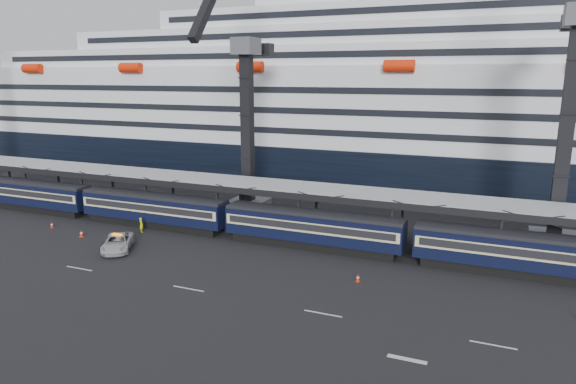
{
  "coord_description": "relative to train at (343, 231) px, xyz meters",
  "views": [
    {
      "loc": [
        9.37,
        -38.01,
        17.61
      ],
      "look_at": [
        -10.74,
        10.0,
        5.73
      ],
      "focal_mm": 32.0,
      "sensor_mm": 36.0,
      "label": 1
    }
  ],
  "objects": [
    {
      "name": "pickup_truck",
      "position": [
        -21.56,
        -8.45,
        -1.4
      ],
      "size": [
        5.2,
        6.27,
        1.59
      ],
      "primitive_type": "imported",
      "rotation": [
        0.0,
        0.0,
        0.54
      ],
      "color": "#AFB2B6",
      "rests_on": "ground"
    },
    {
      "name": "canopy",
      "position": [
        4.65,
        4.0,
        3.05
      ],
      "size": [
        130.0,
        6.25,
        5.53
      ],
      "color": "#A0A2A8",
      "rests_on": "ground"
    },
    {
      "name": "train",
      "position": [
        0.0,
        0.0,
        0.0
      ],
      "size": [
        133.05,
        3.0,
        4.05
      ],
      "color": "black",
      "rests_on": "ground"
    },
    {
      "name": "crane_dark_mid",
      "position": [
        19.65,
        7.59,
        11.16
      ],
      "size": [
        4.5,
        18.24,
        39.64
      ],
      "color": "#4D4F54",
      "rests_on": "ground"
    },
    {
      "name": "worker",
      "position": [
        -23.29,
        -2.5,
        -1.34
      ],
      "size": [
        0.75,
        0.69,
        1.72
      ],
      "primitive_type": "imported",
      "rotation": [
        0.0,
        0.0,
        2.58
      ],
      "color": "#CDDC0B",
      "rests_on": "ground"
    },
    {
      "name": "traffic_cone_b",
      "position": [
        -34.25,
        -5.12,
        -1.84
      ],
      "size": [
        0.36,
        0.36,
        0.73
      ],
      "color": "red",
      "rests_on": "ground"
    },
    {
      "name": "cruise_ship",
      "position": [
        3.57,
        35.99,
        10.14
      ],
      "size": [
        214.09,
        28.84,
        34.0
      ],
      "color": "black",
      "rests_on": "ground"
    },
    {
      "name": "traffic_cone_a",
      "position": [
        -28.32,
        -6.55,
        -1.78
      ],
      "size": [
        0.43,
        0.43,
        0.86
      ],
      "color": "red",
      "rests_on": "ground"
    },
    {
      "name": "lane_markings",
      "position": [
        12.8,
        -15.23,
        -2.19
      ],
      "size": [
        111.0,
        4.27,
        0.02
      ],
      "color": "beige",
      "rests_on": "ground"
    },
    {
      "name": "traffic_cone_d",
      "position": [
        3.44,
        -6.98,
        -1.84
      ],
      "size": [
        0.37,
        0.37,
        0.73
      ],
      "color": "red",
      "rests_on": "ground"
    },
    {
      "name": "traffic_cone_c",
      "position": [
        -23.22,
        -5.87,
        -1.86
      ],
      "size": [
        0.35,
        0.35,
        0.7
      ],
      "color": "red",
      "rests_on": "ground"
    },
    {
      "name": "crane_dark_near",
      "position": [
        -15.35,
        8.59,
        9.73
      ],
      "size": [
        4.5,
        17.75,
        35.08
      ],
      "color": "#4D4F54",
      "rests_on": "ground"
    },
    {
      "name": "ground",
      "position": [
        4.65,
        -10.0,
        -2.2
      ],
      "size": [
        260.0,
        260.0,
        0.0
      ],
      "primitive_type": "plane",
      "color": "black",
      "rests_on": "ground"
    }
  ]
}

